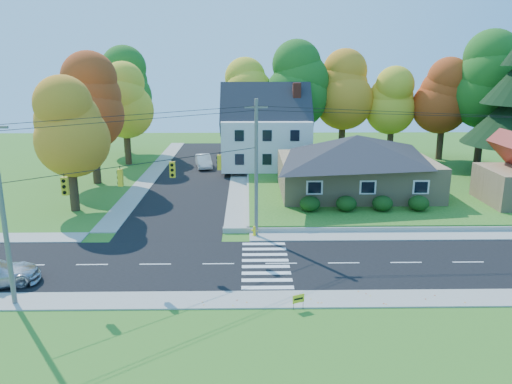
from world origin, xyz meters
The scene contains 23 objects.
ground centered at (0.00, 0.00, 0.00)m, with size 120.00×120.00×0.00m, color #3D7923.
road_main centered at (0.00, 0.00, 0.01)m, with size 90.00×8.00×0.02m, color black.
road_cross centered at (-8.00, 26.00, 0.01)m, with size 8.00×44.00×0.02m, color black.
sidewalk_north centered at (0.00, 5.00, 0.04)m, with size 90.00×2.00×0.08m, color #9C9A90.
sidewalk_south centered at (0.00, -5.00, 0.04)m, with size 90.00×2.00×0.08m, color #9C9A90.
lawn centered at (13.00, 21.00, 0.25)m, with size 30.00×30.00×0.50m, color #3D7923.
ranch_house centered at (8.00, 16.00, 3.27)m, with size 14.60×10.60×5.40m.
colonial_house centered at (0.04, 28.00, 4.58)m, with size 10.40×8.40×9.60m.
hedge_row centered at (7.50, 9.80, 1.14)m, with size 10.70×1.70×1.27m.
traffic_infrastructure centered at (-0.15, 1.35, 5.15)m, with size 38.10×10.66×10.00m.
tree_lot_0 centered at (-2.00, 34.00, 8.31)m, with size 6.72×6.72×12.51m.
tree_lot_1 centered at (4.00, 33.00, 9.61)m, with size 7.84×7.84×14.60m.
tree_lot_2 centered at (10.00, 34.00, 8.96)m, with size 7.28×7.28×13.56m.
tree_lot_3 centered at (16.00, 33.00, 7.65)m, with size 6.16×6.16×11.47m.
tree_lot_4 centered at (22.00, 32.00, 8.31)m, with size 6.72×6.72×12.51m.
tree_lot_5 centered at (26.00, 30.00, 10.27)m, with size 8.40×8.40×15.64m.
tree_west_0 centered at (-17.00, 12.00, 7.15)m, with size 6.16×6.16×11.47m.
tree_west_1 centered at (-18.00, 22.00, 8.46)m, with size 7.28×7.28×13.56m.
tree_west_2 centered at (-17.00, 32.00, 7.81)m, with size 6.72×6.72×12.51m.
tree_west_3 centered at (-19.00, 40.00, 9.11)m, with size 7.84×7.84×14.60m.
white_car centered at (-7.42, 29.67, 0.79)m, with size 1.64×4.70×1.55m, color silver.
fire_hydrant centered at (-1.62, 5.18, 0.38)m, with size 0.46×0.36×0.80m.
yard_sign centered at (0.48, -6.07, 0.60)m, with size 0.63×0.30×0.85m.
Camera 1 is at (-2.11, -29.50, 12.50)m, focal length 35.00 mm.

